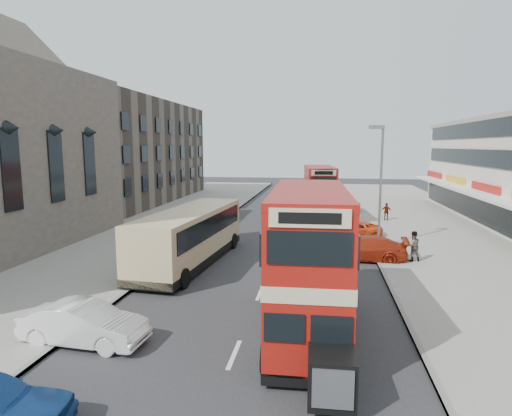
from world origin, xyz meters
The scene contains 18 objects.
ground centered at (0.00, 0.00, 0.00)m, with size 160.00×160.00×0.00m, color #28282B.
road_surface centered at (0.00, 20.00, 0.01)m, with size 12.00×90.00×0.01m, color #28282B.
pavement_right centered at (12.00, 20.00, 0.07)m, with size 12.00×90.00×0.15m, color gray.
pavement_left centered at (-12.00, 20.00, 0.07)m, with size 12.00×90.00×0.15m, color gray.
kerb_left centered at (-6.10, 20.00, 0.07)m, with size 0.20×90.00×0.16m, color gray.
kerb_right centered at (6.10, 20.00, 0.07)m, with size 0.20×90.00×0.16m, color gray.
brick_terrace centered at (-22.00, 38.00, 6.00)m, with size 14.00×28.00×12.00m, color #66594C.
street_lamp centered at (6.52, 18.00, 4.78)m, with size 1.00×0.20×8.12m.
bus_main centered at (2.34, 4.03, 2.71)m, with size 2.78×9.36×5.14m.
bus_second centered at (2.58, 27.56, 2.53)m, with size 3.14×8.80×4.81m.
coach centered at (-4.71, 12.38, 1.73)m, with size 3.70×11.25×2.93m.
car_left_front centered at (-5.28, 2.00, 0.72)m, with size 1.53×4.39×1.45m, color white.
car_right_a centered at (5.32, 14.60, 0.73)m, with size 2.04×5.01×1.46m, color #A32710.
car_right_b centered at (5.29, 21.42, 0.56)m, with size 1.86×4.04×1.12m, color #DF4516.
car_right_c centered at (4.79, 33.66, 0.68)m, with size 1.61×4.01×1.37m, color #587DB0.
pedestrian_near centered at (8.07, 14.36, 1.05)m, with size 0.66×0.45×1.79m, color gray.
pedestrian_far centered at (8.59, 28.47, 0.92)m, with size 0.90×0.38×1.54m, color gray.
cyclist centered at (4.12, 17.08, 0.79)m, with size 0.71×1.73×2.25m.
Camera 1 is at (2.70, -10.91, 6.82)m, focal length 29.93 mm.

